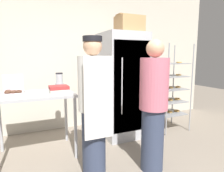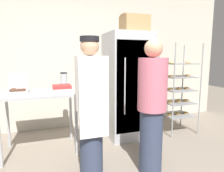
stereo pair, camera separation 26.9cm
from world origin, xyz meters
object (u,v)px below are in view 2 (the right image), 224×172
at_px(blender_pitcher, 64,81).
at_px(person_baker, 91,105).
at_px(donut_box, 18,91).
at_px(baking_rack, 178,90).
at_px(binder_stack, 62,88).
at_px(refrigerator, 127,85).
at_px(person_customer, 152,107).
at_px(cardboard_storage_box, 134,24).

xyz_separation_m(blender_pitcher, person_baker, (0.22, -1.01, -0.17)).
distance_m(donut_box, blender_pitcher, 0.72).
bearing_deg(person_baker, baking_rack, 24.17).
distance_m(donut_box, person_baker, 1.14).
relative_size(blender_pitcher, binder_stack, 1.01).
xyz_separation_m(refrigerator, blender_pitcher, (-1.10, 0.03, 0.11)).
bearing_deg(person_customer, blender_pitcher, 126.72).
distance_m(donut_box, binder_stack, 0.60).
height_order(baking_rack, donut_box, baking_rack).
bearing_deg(cardboard_storage_box, person_baker, -137.59).
distance_m(blender_pitcher, person_baker, 1.05).
distance_m(person_baker, person_customer, 0.74).
bearing_deg(refrigerator, donut_box, -171.72).
bearing_deg(blender_pitcher, binder_stack, -101.51).
height_order(cardboard_storage_box, person_customer, cardboard_storage_box).
distance_m(refrigerator, donut_box, 1.77).
xyz_separation_m(baking_rack, person_customer, (-1.18, -1.06, 0.03)).
bearing_deg(binder_stack, refrigerator, 12.05).
height_order(baking_rack, blender_pitcher, baking_rack).
distance_m(blender_pitcher, person_customer, 1.55).
distance_m(baking_rack, binder_stack, 2.16).
relative_size(baking_rack, person_baker, 1.00).
relative_size(refrigerator, blender_pitcher, 6.93).
bearing_deg(person_baker, refrigerator, 48.03).
relative_size(baking_rack, person_customer, 1.02).
bearing_deg(cardboard_storage_box, donut_box, -175.23).
height_order(donut_box, person_customer, person_customer).
xyz_separation_m(binder_stack, cardboard_storage_box, (1.23, 0.14, 1.01)).
relative_size(donut_box, blender_pitcher, 1.05).
bearing_deg(binder_stack, person_baker, -69.62).
relative_size(donut_box, person_customer, 0.17).
bearing_deg(blender_pitcher, donut_box, -156.26).
relative_size(cardboard_storage_box, person_customer, 0.27).
bearing_deg(donut_box, baking_rack, 2.45).
xyz_separation_m(donut_box, person_baker, (0.87, -0.73, -0.10)).
bearing_deg(donut_box, person_customer, -31.02).
relative_size(donut_box, binder_stack, 1.06).
bearing_deg(baking_rack, blender_pitcher, 175.38).
bearing_deg(cardboard_storage_box, refrigerator, 128.06).
relative_size(blender_pitcher, person_baker, 0.16).
relative_size(refrigerator, cardboard_storage_box, 4.19).
relative_size(donut_box, cardboard_storage_box, 0.64).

